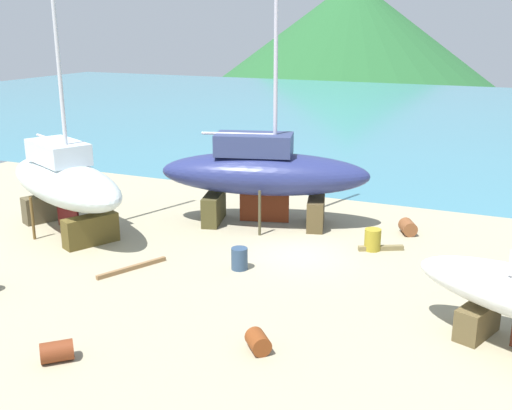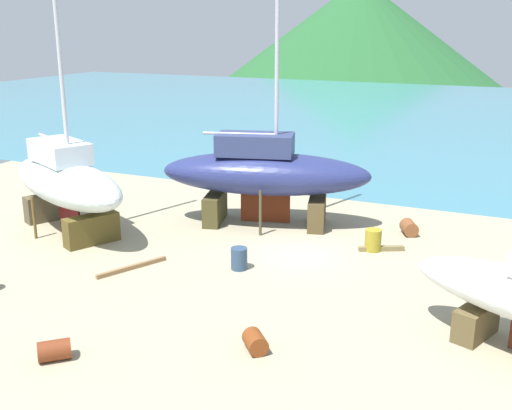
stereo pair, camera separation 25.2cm
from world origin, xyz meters
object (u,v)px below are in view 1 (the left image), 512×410
object	(u,v)px
barrel_blue_faded	(239,259)
barrel_by_slipway	(258,342)
barrel_tipped_right	(408,227)
sailboat_small_center	(65,182)
sailboat_far_slipway	(263,173)
barrel_tipped_left	(373,240)
barrel_ochre	(57,351)

from	to	relation	value
barrel_blue_faded	barrel_by_slipway	bearing A→B (deg)	-60.01
barrel_by_slipway	barrel_tipped_right	bearing A→B (deg)	80.36
sailboat_small_center	barrel_tipped_right	bearing A→B (deg)	47.94
sailboat_far_slipway	barrel_tipped_left	xyz separation A→B (m)	(5.26, -1.33, -1.92)
sailboat_small_center	barrel_ochre	xyz separation A→B (m)	(6.86, -8.70, -1.94)
barrel_ochre	barrel_tipped_right	world-z (taller)	barrel_tipped_right
sailboat_small_center	barrel_by_slipway	distance (m)	13.21
barrel_tipped_left	sailboat_far_slipway	bearing A→B (deg)	165.82
sailboat_small_center	barrel_by_slipway	size ratio (longest dim) A/B	19.12
barrel_by_slipway	barrel_ochre	xyz separation A→B (m)	(-4.71, -2.62, 0.00)
sailboat_far_slipway	barrel_blue_faded	size ratio (longest dim) A/B	17.39
sailboat_small_center	barrel_blue_faded	world-z (taller)	sailboat_small_center
sailboat_far_slipway	barrel_ochre	size ratio (longest dim) A/B	16.68
sailboat_small_center	barrel_ochre	world-z (taller)	sailboat_small_center
barrel_blue_faded	barrel_tipped_left	bearing A→B (deg)	44.31
barrel_by_slipway	sailboat_far_slipway	bearing A→B (deg)	112.19
sailboat_small_center	sailboat_far_slipway	distance (m)	8.51
sailboat_small_center	barrel_tipped_left	bearing A→B (deg)	39.12
barrel_tipped_left	barrel_tipped_right	distance (m)	2.69
barrel_blue_faded	sailboat_small_center	bearing A→B (deg)	173.83
barrel_by_slipway	barrel_ochre	size ratio (longest dim) A/B	0.89
barrel_ochre	barrel_tipped_left	size ratio (longest dim) A/B	0.98
sailboat_far_slipway	barrel_tipped_right	xyz separation A→B (m)	(6.20, 1.19, -2.04)
barrel_ochre	sailboat_far_slipway	bearing A→B (deg)	87.89
sailboat_far_slipway	barrel_tipped_left	size ratio (longest dim) A/B	16.29
barrel_by_slipway	barrel_blue_faded	world-z (taller)	barrel_blue_faded
sailboat_far_slipway	barrel_tipped_right	world-z (taller)	sailboat_far_slipway
sailboat_small_center	sailboat_far_slipway	xyz separation A→B (m)	(7.34, 4.31, 0.13)
barrel_by_slipway	barrel_blue_faded	distance (m)	5.94
barrel_by_slipway	barrel_tipped_left	bearing A→B (deg)	83.50
barrel_by_slipway	barrel_blue_faded	bearing A→B (deg)	119.99
barrel_ochre	barrel_tipped_right	xyz separation A→B (m)	(6.68, 14.19, 0.03)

